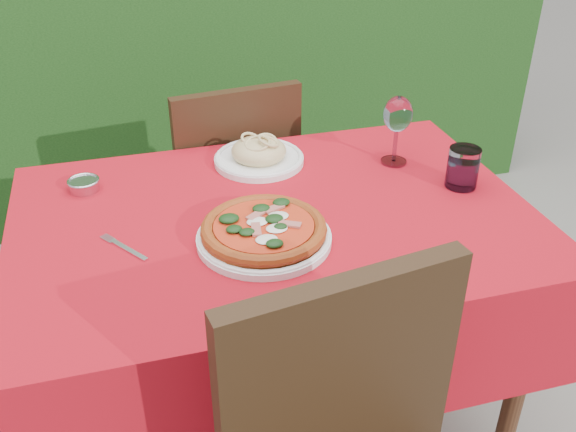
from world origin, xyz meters
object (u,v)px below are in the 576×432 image
object	(u,v)px
pasta_plate	(259,155)
wine_glass	(398,117)
chair_far	(232,189)
steel_ramekin	(84,186)
water_glass	(463,170)
pizza_plate	(264,232)
fork	(129,250)

from	to	relation	value
pasta_plate	wine_glass	size ratio (longest dim) A/B	1.28
chair_far	steel_ramekin	xyz separation A→B (m)	(-0.44, -0.33, 0.25)
water_glass	wine_glass	bearing A→B (deg)	122.74
chair_far	pasta_plate	bearing A→B (deg)	89.07
chair_far	wine_glass	xyz separation A→B (m)	(0.39, -0.40, 0.37)
pizza_plate	pasta_plate	bearing A→B (deg)	78.19
chair_far	pizza_plate	size ratio (longest dim) A/B	2.71
steel_ramekin	water_glass	bearing A→B (deg)	-14.31
water_glass	steel_ramekin	bearing A→B (deg)	165.69
fork	pasta_plate	bearing A→B (deg)	7.70
pasta_plate	fork	bearing A→B (deg)	-137.62
chair_far	steel_ramekin	size ratio (longest dim) A/B	11.82
chair_far	fork	xyz separation A→B (m)	(-0.35, -0.65, 0.24)
pasta_plate	steel_ramekin	size ratio (longest dim) A/B	3.32
steel_ramekin	fork	bearing A→B (deg)	-73.75
pasta_plate	water_glass	xyz separation A→B (m)	(0.48, -0.28, 0.02)
water_glass	steel_ramekin	xyz separation A→B (m)	(-0.95, 0.24, -0.03)
chair_far	pasta_plate	xyz separation A→B (m)	(0.03, -0.30, 0.26)
fork	steel_ramekin	xyz separation A→B (m)	(-0.09, 0.31, 0.01)
pizza_plate	steel_ramekin	world-z (taller)	pizza_plate
fork	steel_ramekin	world-z (taller)	steel_ramekin
water_glass	wine_glass	world-z (taller)	wine_glass
pasta_plate	steel_ramekin	world-z (taller)	pasta_plate
chair_far	pasta_plate	world-z (taller)	chair_far
pasta_plate	wine_glass	world-z (taller)	wine_glass
pasta_plate	wine_glass	distance (m)	0.39
pasta_plate	chair_far	bearing A→B (deg)	95.70
pizza_plate	pasta_plate	size ratio (longest dim) A/B	1.31
chair_far	pizza_plate	distance (m)	0.74
pizza_plate	water_glass	world-z (taller)	water_glass
wine_glass	steel_ramekin	world-z (taller)	wine_glass
pizza_plate	fork	size ratio (longest dim) A/B	2.00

